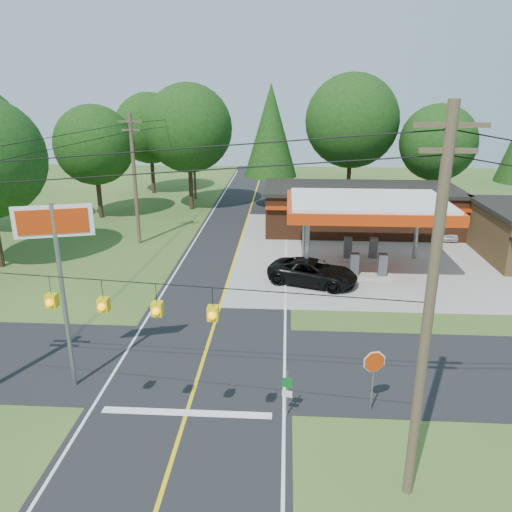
# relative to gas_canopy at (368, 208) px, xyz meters

# --- Properties ---
(ground) EXTENTS (120.00, 120.00, 0.00)m
(ground) POSITION_rel_gas_canopy_xyz_m (-9.00, -13.00, -4.27)
(ground) COLOR #30551E
(ground) RESTS_ON ground
(main_highway) EXTENTS (8.00, 120.00, 0.02)m
(main_highway) POSITION_rel_gas_canopy_xyz_m (-9.00, -13.00, -4.26)
(main_highway) COLOR black
(main_highway) RESTS_ON ground
(cross_road) EXTENTS (70.00, 7.00, 0.02)m
(cross_road) POSITION_rel_gas_canopy_xyz_m (-9.00, -13.00, -4.25)
(cross_road) COLOR black
(cross_road) RESTS_ON ground
(lane_center_yellow) EXTENTS (0.15, 110.00, 0.00)m
(lane_center_yellow) POSITION_rel_gas_canopy_xyz_m (-9.00, -13.00, -4.24)
(lane_center_yellow) COLOR yellow
(lane_center_yellow) RESTS_ON main_highway
(gas_canopy) EXTENTS (10.60, 7.40, 4.88)m
(gas_canopy) POSITION_rel_gas_canopy_xyz_m (0.00, 0.00, 0.00)
(gas_canopy) COLOR gray
(gas_canopy) RESTS_ON ground
(convenience_store) EXTENTS (16.40, 7.55, 3.80)m
(convenience_store) POSITION_rel_gas_canopy_xyz_m (1.00, 9.98, -2.35)
(convenience_store) COLOR #522B17
(convenience_store) RESTS_ON ground
(utility_pole_near_right) EXTENTS (1.80, 0.30, 11.50)m
(utility_pole_near_right) POSITION_rel_gas_canopy_xyz_m (-1.50, -20.00, 1.69)
(utility_pole_near_right) COLOR #473828
(utility_pole_near_right) RESTS_ON ground
(utility_pole_far_left) EXTENTS (1.80, 0.30, 10.00)m
(utility_pole_far_left) POSITION_rel_gas_canopy_xyz_m (-17.00, 5.00, 0.93)
(utility_pole_far_left) COLOR #473828
(utility_pole_far_left) RESTS_ON ground
(utility_pole_north) EXTENTS (0.30, 0.30, 9.50)m
(utility_pole_north) POSITION_rel_gas_canopy_xyz_m (-15.50, 22.00, 0.48)
(utility_pole_north) COLOR #473828
(utility_pole_north) RESTS_ON ground
(overhead_beacons) EXTENTS (17.04, 2.04, 1.03)m
(overhead_beacons) POSITION_rel_gas_canopy_xyz_m (-10.00, -19.00, 1.95)
(overhead_beacons) COLOR black
(overhead_beacons) RESTS_ON ground
(treeline_backdrop) EXTENTS (70.27, 51.59, 13.30)m
(treeline_backdrop) POSITION_rel_gas_canopy_xyz_m (-8.18, 11.01, 3.22)
(treeline_backdrop) COLOR #332316
(treeline_backdrop) RESTS_ON ground
(suv_car) EXTENTS (7.07, 7.07, 1.54)m
(suv_car) POSITION_rel_gas_canopy_xyz_m (-3.60, -3.00, -3.49)
(suv_car) COLOR black
(suv_car) RESTS_ON ground
(sedan_car) EXTENTS (4.23, 4.23, 1.22)m
(sedan_car) POSITION_rel_gas_canopy_xyz_m (8.00, 8.00, -3.66)
(sedan_car) COLOR silver
(sedan_car) RESTS_ON ground
(big_stop_sign) EXTENTS (2.79, 0.87, 7.75)m
(big_stop_sign) POSITION_rel_gas_canopy_xyz_m (-14.00, -15.01, 1.60)
(big_stop_sign) COLOR gray
(big_stop_sign) RESTS_ON ground
(octagonal_stop_sign) EXTENTS (0.87, 0.27, 2.58)m
(octagonal_stop_sign) POSITION_rel_gas_canopy_xyz_m (-2.00, -16.01, -2.34)
(octagonal_stop_sign) COLOR gray
(octagonal_stop_sign) RESTS_ON ground
(route_sign_post) EXTENTS (0.38, 0.12, 1.89)m
(route_sign_post) POSITION_rel_gas_canopy_xyz_m (-5.20, -16.52, -3.16)
(route_sign_post) COLOR gray
(route_sign_post) RESTS_ON ground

